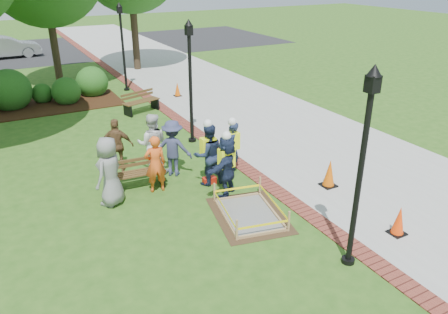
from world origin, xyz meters
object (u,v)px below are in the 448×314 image
wet_concrete_pad (249,207)px  hivis_worker_a (226,164)px  cone_front (399,221)px  hivis_worker_b (232,146)px  hivis_worker_c (208,153)px  bench_near (139,179)px  lamp_near (363,156)px

wet_concrete_pad → hivis_worker_a: bearing=87.9°
cone_front → hivis_worker_b: bearing=110.4°
hivis_worker_b → hivis_worker_c: size_ratio=0.90×
cone_front → hivis_worker_a: (-2.58, 3.68, 0.56)m
bench_near → lamp_near: lamp_near is taller
hivis_worker_a → cone_front: bearing=-54.9°
lamp_near → bench_near: bearing=117.5°
lamp_near → hivis_worker_a: 4.31m
cone_front → hivis_worker_b: size_ratio=0.42×
cone_front → hivis_worker_c: bearing=121.4°
lamp_near → hivis_worker_b: (-0.02, 5.06, -1.60)m
bench_near → hivis_worker_a: bearing=-36.9°
wet_concrete_pad → hivis_worker_c: bearing=92.7°
hivis_worker_c → cone_front: bearing=-58.6°
lamp_near → hivis_worker_a: lamp_near is taller
hivis_worker_a → hivis_worker_b: 1.38m
wet_concrete_pad → bench_near: size_ratio=1.67×
cone_front → hivis_worker_a: bearing=125.1°
bench_near → cone_front: 6.94m
bench_near → wet_concrete_pad: bearing=-55.0°
wet_concrete_pad → bench_near: bearing=125.0°
cone_front → hivis_worker_b: (-1.78, 4.80, 0.53)m
hivis_worker_c → bench_near: bearing=159.0°
wet_concrete_pad → hivis_worker_b: 2.64m
wet_concrete_pad → lamp_near: lamp_near is taller
lamp_near → hivis_worker_c: lamp_near is taller
wet_concrete_pad → hivis_worker_c: (-0.10, 2.10, 0.74)m
lamp_near → cone_front: bearing=8.2°
hivis_worker_a → wet_concrete_pad: bearing=-92.1°
wet_concrete_pad → cone_front: 3.56m
bench_near → cone_front: (4.60, -5.20, 0.09)m
wet_concrete_pad → cone_front: (2.63, -2.39, 0.12)m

